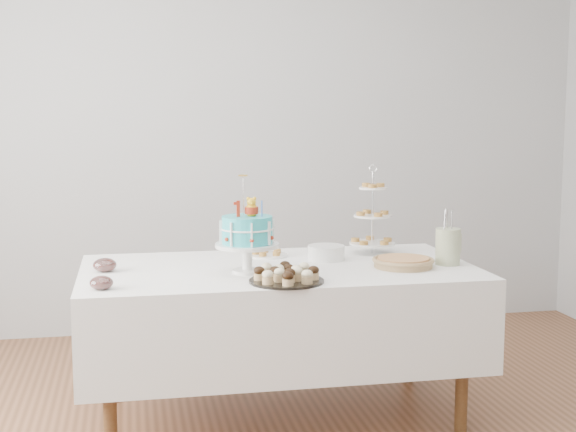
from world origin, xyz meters
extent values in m
cube|color=#ABAEB1|center=(0.00, 2.00, 1.35)|extent=(5.00, 0.04, 2.70)
cube|color=#ABAEB1|center=(0.00, -2.00, 1.35)|extent=(5.00, 0.04, 2.70)
cube|color=white|center=(0.00, 0.30, 0.55)|extent=(1.92, 1.02, 0.45)
cylinder|color=brown|center=(-0.82, -0.07, 0.34)|extent=(0.06, 0.06, 0.67)
cylinder|color=brown|center=(0.82, -0.07, 0.34)|extent=(0.06, 0.06, 0.67)
cylinder|color=brown|center=(-0.82, 0.67, 0.34)|extent=(0.06, 0.06, 0.67)
cylinder|color=brown|center=(0.82, 0.67, 0.34)|extent=(0.06, 0.06, 0.67)
cylinder|color=#2CB8C2|center=(-0.17, 0.17, 0.98)|extent=(0.24, 0.24, 0.13)
torus|color=white|center=(-0.17, 0.17, 0.98)|extent=(0.25, 0.25, 0.01)
cube|color=#AB2712|center=(-0.22, 0.16, 1.08)|extent=(0.02, 0.02, 0.08)
cylinder|color=blue|center=(-0.11, 0.14, 1.08)|extent=(0.01, 0.01, 0.08)
cylinder|color=silver|center=(-0.19, 0.20, 1.13)|extent=(0.00, 0.00, 0.18)
cylinder|color=gold|center=(-0.19, 0.20, 1.23)|extent=(0.05, 0.05, 0.01)
cylinder|color=black|center=(-0.03, -0.06, 0.78)|extent=(0.34, 0.34, 0.01)
ellipsoid|color=black|center=(-0.10, -0.06, 0.82)|extent=(0.05, 0.05, 0.04)
ellipsoid|color=beige|center=(0.03, -0.06, 0.82)|extent=(0.05, 0.05, 0.04)
cylinder|color=tan|center=(0.60, 0.17, 0.79)|extent=(0.28, 0.28, 0.04)
cylinder|color=#BE7F49|center=(0.60, 0.17, 0.81)|extent=(0.25, 0.25, 0.02)
torus|color=tan|center=(0.60, 0.17, 0.81)|extent=(0.30, 0.30, 0.02)
cylinder|color=silver|center=(0.56, 0.57, 0.99)|extent=(0.01, 0.01, 0.44)
cylinder|color=white|center=(0.56, 0.57, 0.82)|extent=(0.25, 0.25, 0.01)
cylinder|color=white|center=(0.56, 0.57, 0.97)|extent=(0.20, 0.20, 0.01)
cylinder|color=white|center=(0.56, 0.57, 1.12)|extent=(0.15, 0.15, 0.01)
torus|color=silver|center=(0.56, 0.57, 1.23)|extent=(0.05, 0.01, 0.05)
cylinder|color=white|center=(0.27, 0.43, 0.81)|extent=(0.19, 0.19, 0.07)
cylinder|color=white|center=(-0.01, 0.59, 0.78)|extent=(0.21, 0.21, 0.01)
ellipsoid|color=silver|center=(-0.84, -0.05, 0.80)|extent=(0.10, 0.10, 0.06)
cylinder|color=#5C1007|center=(-0.84, -0.05, 0.79)|extent=(0.07, 0.07, 0.03)
ellipsoid|color=silver|center=(-0.84, 0.34, 0.80)|extent=(0.11, 0.11, 0.07)
cylinder|color=#5C1007|center=(-0.84, 0.34, 0.80)|extent=(0.08, 0.08, 0.03)
cylinder|color=beige|center=(0.84, 0.19, 0.86)|extent=(0.12, 0.12, 0.18)
cylinder|color=beige|center=(0.90, 0.19, 0.88)|extent=(0.01, 0.01, 0.10)
camera|label=1|loc=(-0.71, -3.52, 1.54)|focal=50.00mm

